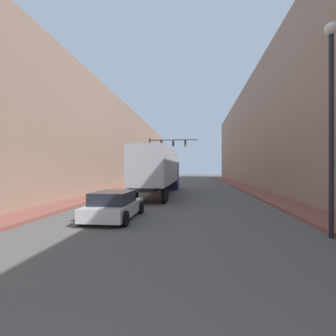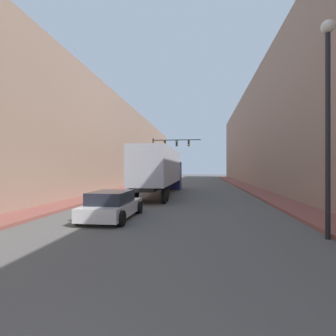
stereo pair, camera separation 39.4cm
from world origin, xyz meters
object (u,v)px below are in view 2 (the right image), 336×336
at_px(traffic_signal_gantry, 166,151).
at_px(sedan_car, 112,205).
at_px(semi_truck, 161,169).
at_px(street_lamp, 328,100).

bearing_deg(traffic_signal_gantry, sedan_car, -87.30).
height_order(semi_truck, traffic_signal_gantry, traffic_signal_gantry).
bearing_deg(street_lamp, semi_truck, 119.14).
distance_m(semi_truck, street_lamp, 16.19).
height_order(traffic_signal_gantry, street_lamp, street_lamp).
relative_size(sedan_car, street_lamp, 0.60).
xyz_separation_m(semi_truck, street_lamp, (7.80, -13.99, 2.38)).
bearing_deg(street_lamp, sedan_car, 163.40).
bearing_deg(street_lamp, traffic_signal_gantry, 107.89).
height_order(sedan_car, traffic_signal_gantry, traffic_signal_gantry).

